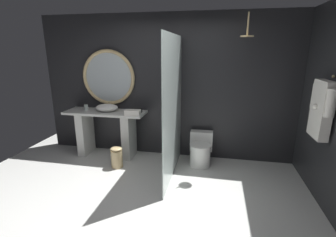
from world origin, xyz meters
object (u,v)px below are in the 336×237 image
Objects in this scene: waste_bin at (117,157)px; folded_hand_towel at (133,112)px; tumbler_cup at (86,107)px; toilet at (201,150)px; hanging_bathrobe at (322,108)px; round_wall_mirror at (108,78)px; rain_shower_head at (247,34)px; tissue_box at (137,110)px; vessel_sink at (107,108)px.

waste_bin is 1.39× the size of folded_hand_towel.
tumbler_cup is 0.18× the size of toilet.
hanging_bathrobe is at bearing -25.63° from toilet.
round_wall_mirror is 2.55m from rain_shower_head.
toilet is at bearing -3.34° from tissue_box.
tissue_box is at bearing 174.35° from rain_shower_head.
rain_shower_head is at bearing 145.51° from hanging_bathrobe.
toilet is at bearing -1.81° from tumbler_cup.
vessel_sink reaches higher than tumbler_cup.
rain_shower_head reaches higher than round_wall_mirror.
folded_hand_towel is (0.21, 0.31, 0.73)m from waste_bin.
hanging_bathrobe reaches higher than toilet.
rain_shower_head is (2.81, -0.18, 1.28)m from tumbler_cup.
tumbler_cup is 1.18m from waste_bin.
round_wall_mirror reaches higher than tumbler_cup.
rain_shower_head reaches higher than vessel_sink.
vessel_sink is at bearing -178.97° from tissue_box.
vessel_sink reaches higher than tissue_box.
hanging_bathrobe is (2.70, -0.80, 0.36)m from tissue_box.
tissue_box is 0.90m from waste_bin.
hanging_bathrobe is (3.30, -0.79, 0.33)m from vessel_sink.
waste_bin is at bearing -124.59° from folded_hand_towel.
tumbler_cup is 0.71m from round_wall_mirror.
vessel_sink is at bearing -1.54° from tumbler_cup.
vessel_sink reaches higher than waste_bin.
tumbler_cup is at bearing 167.79° from hanging_bathrobe.
tissue_box is 0.15× the size of round_wall_mirror.
rain_shower_head reaches higher than toilet.
toilet is (-0.62, 0.11, -1.94)m from rain_shower_head.
waste_bin is (0.78, -0.49, -0.74)m from tumbler_cup.
round_wall_mirror reaches higher than toilet.
vessel_sink is 0.75× the size of toilet.
vessel_sink reaches higher than toilet.
tumbler_cup reaches higher than tissue_box.
waste_bin is (0.35, -0.48, -0.75)m from vessel_sink.
round_wall_mirror is at bearing 161.70° from tissue_box.
tissue_box is 0.86m from round_wall_mirror.
tissue_box is 2.84m from hanging_bathrobe.
tumbler_cup is at bearing 176.37° from rain_shower_head.
folded_hand_towel is (-1.82, -0.00, -1.28)m from rain_shower_head.
tissue_box is at bearing 163.43° from hanging_bathrobe.
toilet is at bearing 16.53° from waste_bin.
folded_hand_towel is at bearing -174.74° from toilet.
waste_bin is at bearing -61.26° from round_wall_mirror.
rain_shower_head is 0.62× the size of toilet.
folded_hand_towel is at bearing -32.94° from round_wall_mirror.
vessel_sink is 2.73× the size of tissue_box.
folded_hand_towel reaches higher than tissue_box.
rain_shower_head is 1.45m from hanging_bathrobe.
rain_shower_head is 1.30× the size of folded_hand_towel.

